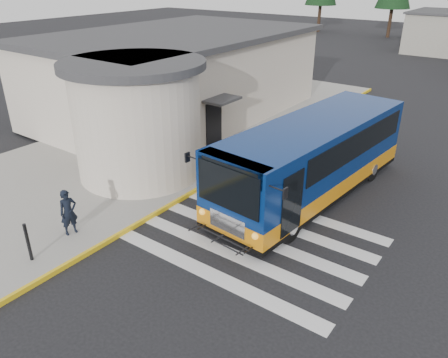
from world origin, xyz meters
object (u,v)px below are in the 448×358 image
Objects in this scene: pedestrian_a at (68,212)px; pedestrian_b at (114,164)px; bollard at (28,242)px; transit_bus at (312,161)px.

pedestrian_a is 3.75m from pedestrian_b.
pedestrian_a is 0.86× the size of pedestrian_b.
bollard is at bearing 4.06° from pedestrian_b.
pedestrian_a is at bearing -118.89° from transit_bus.
transit_bus is at bearing 104.79° from pedestrian_b.
transit_bus is at bearing 62.36° from bollard.
pedestrian_a is 1.69m from bollard.
pedestrian_b is at bearing 39.78° from pedestrian_a.
transit_bus is 8.68× the size of bollard.
pedestrian_b is 5.39m from bollard.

